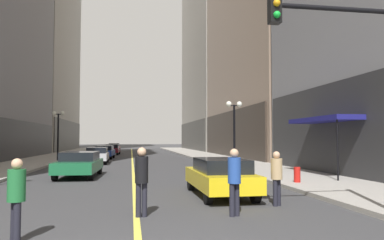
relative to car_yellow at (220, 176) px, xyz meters
name	(u,v)px	position (x,y,z in m)	size (l,w,h in m)	color
ground_plane	(132,158)	(-2.95, 27.18, -0.72)	(200.00, 200.00, 0.00)	#38383A
sidewalk_left	(51,158)	(-11.20, 27.18, -0.64)	(4.50, 78.00, 0.15)	#9E9991
sidewalk_right	(208,156)	(5.30, 27.18, -0.64)	(4.50, 78.00, 0.15)	#9E9991
lane_centre_stripe	(132,158)	(-2.95, 27.18, -0.72)	(0.16, 70.00, 0.01)	#E5D64C
storefront_awning_right	(324,120)	(6.74, 5.00, 2.27)	(1.60, 5.12, 3.12)	navy
car_yellow	(220,176)	(0.00, 0.00, 0.00)	(1.78, 4.55, 1.32)	yellow
car_green	(80,163)	(-5.77, 7.56, 0.00)	(2.12, 4.78, 1.32)	#196038
car_silver	(97,155)	(-5.80, 18.25, 0.00)	(1.77, 4.20, 1.32)	#B7B7BC
car_blue	(104,152)	(-5.74, 25.93, 0.00)	(1.99, 4.70, 1.32)	navy
car_maroon	(112,149)	(-5.39, 35.20, 0.00)	(1.92, 4.53, 1.32)	maroon
car_red	(114,147)	(-5.64, 45.42, 0.00)	(1.93, 4.17, 1.32)	#B21919
pedestrian_in_black_coat	(142,176)	(-2.82, -3.05, 0.33)	(0.40, 0.40, 1.79)	black
pedestrian_in_blue_hoodie	(234,177)	(-0.43, -3.36, 0.31)	(0.45, 0.45, 1.75)	black
pedestrian_in_tan_trench	(277,174)	(1.24, -2.12, 0.23)	(0.47, 0.47, 1.63)	black
pedestrian_in_green_parka	(16,193)	(-5.31, -5.03, 0.23)	(0.47, 0.47, 1.63)	black
traffic_light_near_right	(358,68)	(2.40, -4.54, 3.02)	(3.43, 0.35, 5.65)	black
street_lamp_left_far	(58,124)	(-9.35, 20.89, 2.54)	(1.06, 0.36, 4.43)	black
street_lamp_right_mid	(234,119)	(3.45, 10.29, 2.54)	(1.06, 0.36, 4.43)	black
fire_hydrant_right	(297,176)	(3.95, 2.28, -0.32)	(0.28, 0.28, 0.80)	red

